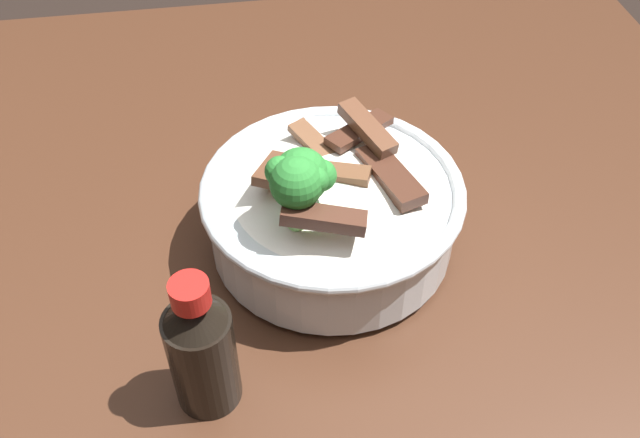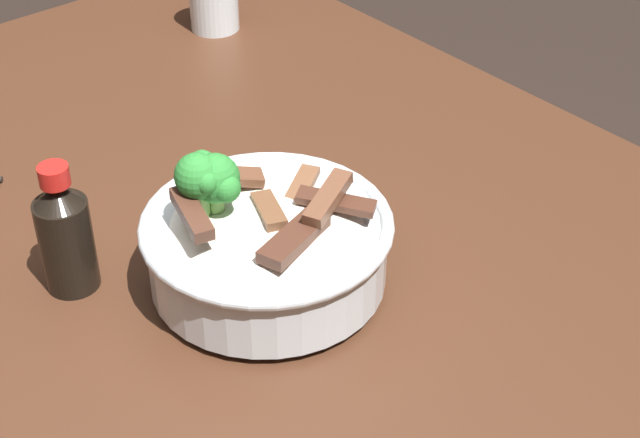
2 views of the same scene
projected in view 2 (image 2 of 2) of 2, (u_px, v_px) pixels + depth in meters
name	position (u px, v px, depth m)	size (l,w,h in m)	color
dining_table	(150.00, 355.00, 1.01)	(1.13, 1.07, 0.81)	#472819
rice_bowl	(265.00, 240.00, 0.89)	(0.22, 0.22, 0.14)	silver
drinking_glass	(214.00, 1.00, 1.32)	(0.06, 0.06, 0.09)	white
soy_sauce_bottle	(65.00, 234.00, 0.88)	(0.05, 0.05, 0.13)	black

